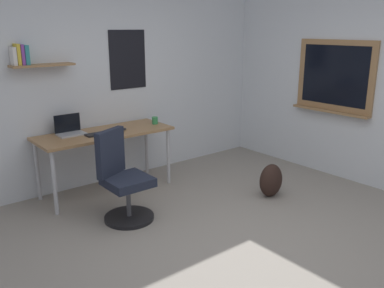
{
  "coord_description": "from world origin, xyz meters",
  "views": [
    {
      "loc": [
        -2.45,
        -2.3,
        1.96
      ],
      "look_at": [
        -0.01,
        0.72,
        0.85
      ],
      "focal_mm": 38.6,
      "sensor_mm": 36.0,
      "label": 1
    }
  ],
  "objects_px": {
    "desk": "(105,138)",
    "office_chair": "(123,182)",
    "laptop": "(70,130)",
    "coffee_mug": "(155,120)",
    "keyboard": "(101,133)",
    "computer_mouse": "(122,129)",
    "backpack": "(271,180)"
  },
  "relations": [
    {
      "from": "desk",
      "to": "backpack",
      "type": "distance_m",
      "value": 2.05
    },
    {
      "from": "computer_mouse",
      "to": "backpack",
      "type": "distance_m",
      "value": 1.88
    },
    {
      "from": "desk",
      "to": "coffee_mug",
      "type": "distance_m",
      "value": 0.72
    },
    {
      "from": "laptop",
      "to": "coffee_mug",
      "type": "bearing_deg",
      "value": -9.57
    },
    {
      "from": "desk",
      "to": "office_chair",
      "type": "bearing_deg",
      "value": -105.82
    },
    {
      "from": "office_chair",
      "to": "laptop",
      "type": "relative_size",
      "value": 3.06
    },
    {
      "from": "desk",
      "to": "office_chair",
      "type": "relative_size",
      "value": 1.69
    },
    {
      "from": "laptop",
      "to": "coffee_mug",
      "type": "xyz_separation_m",
      "value": [
        1.07,
        -0.18,
        -0.01
      ]
    },
    {
      "from": "computer_mouse",
      "to": "coffee_mug",
      "type": "xyz_separation_m",
      "value": [
        0.51,
        0.05,
        0.03
      ]
    },
    {
      "from": "office_chair",
      "to": "desk",
      "type": "bearing_deg",
      "value": 74.18
    },
    {
      "from": "office_chair",
      "to": "backpack",
      "type": "xyz_separation_m",
      "value": [
        1.66,
        -0.58,
        -0.21
      ]
    },
    {
      "from": "backpack",
      "to": "laptop",
      "type": "bearing_deg",
      "value": 139.6
    },
    {
      "from": "keyboard",
      "to": "computer_mouse",
      "type": "distance_m",
      "value": 0.28
    },
    {
      "from": "office_chair",
      "to": "laptop",
      "type": "bearing_deg",
      "value": 98.3
    },
    {
      "from": "desk",
      "to": "computer_mouse",
      "type": "distance_m",
      "value": 0.23
    },
    {
      "from": "office_chair",
      "to": "coffee_mug",
      "type": "height_order",
      "value": "office_chair"
    },
    {
      "from": "office_chair",
      "to": "laptop",
      "type": "height_order",
      "value": "laptop"
    },
    {
      "from": "desk",
      "to": "coffee_mug",
      "type": "bearing_deg",
      "value": -2.38
    },
    {
      "from": "laptop",
      "to": "keyboard",
      "type": "distance_m",
      "value": 0.37
    },
    {
      "from": "office_chair",
      "to": "coffee_mug",
      "type": "relative_size",
      "value": 10.33
    },
    {
      "from": "keyboard",
      "to": "computer_mouse",
      "type": "bearing_deg",
      "value": 0.0
    },
    {
      "from": "computer_mouse",
      "to": "backpack",
      "type": "xyz_separation_m",
      "value": [
        1.23,
        -1.3,
        -0.57
      ]
    },
    {
      "from": "computer_mouse",
      "to": "coffee_mug",
      "type": "distance_m",
      "value": 0.51
    },
    {
      "from": "desk",
      "to": "backpack",
      "type": "relative_size",
      "value": 4.03
    },
    {
      "from": "office_chair",
      "to": "computer_mouse",
      "type": "distance_m",
      "value": 0.9
    },
    {
      "from": "office_chair",
      "to": "computer_mouse",
      "type": "bearing_deg",
      "value": 59.26
    },
    {
      "from": "laptop",
      "to": "office_chair",
      "type": "bearing_deg",
      "value": -81.7
    },
    {
      "from": "desk",
      "to": "laptop",
      "type": "xyz_separation_m",
      "value": [
        -0.36,
        0.15,
        0.13
      ]
    },
    {
      "from": "computer_mouse",
      "to": "office_chair",
      "type": "bearing_deg",
      "value": -120.74
    },
    {
      "from": "laptop",
      "to": "keyboard",
      "type": "xyz_separation_m",
      "value": [
        0.28,
        -0.23,
        -0.04
      ]
    },
    {
      "from": "laptop",
      "to": "coffee_mug",
      "type": "height_order",
      "value": "laptop"
    },
    {
      "from": "keyboard",
      "to": "office_chair",
      "type": "bearing_deg",
      "value": -101.42
    }
  ]
}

